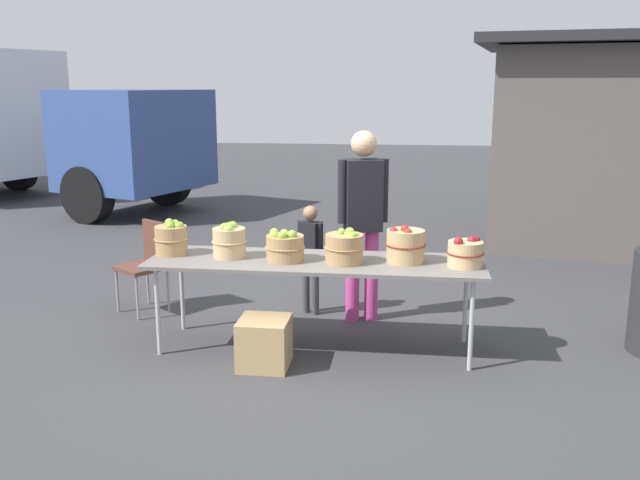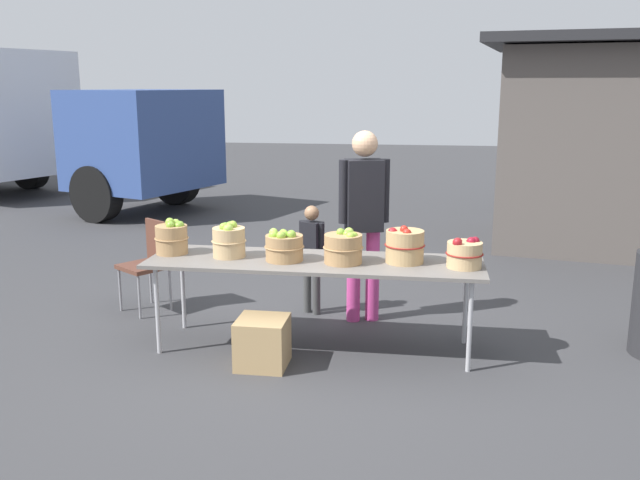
% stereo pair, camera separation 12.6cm
% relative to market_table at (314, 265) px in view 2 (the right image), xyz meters
% --- Properties ---
extents(ground_plane, '(40.00, 40.00, 0.00)m').
position_rel_market_table_xyz_m(ground_plane, '(0.00, 0.00, -0.71)').
color(ground_plane, '#38383A').
extents(market_table, '(2.70, 0.76, 0.75)m').
position_rel_market_table_xyz_m(market_table, '(0.00, 0.00, 0.00)').
color(market_table, slate).
rests_on(market_table, ground).
extents(apple_basket_green_0, '(0.28, 0.28, 0.30)m').
position_rel_market_table_xyz_m(apple_basket_green_0, '(-1.21, 0.05, 0.17)').
color(apple_basket_green_0, '#A87F51').
rests_on(apple_basket_green_0, market_table).
extents(apple_basket_green_1, '(0.29, 0.29, 0.29)m').
position_rel_market_table_xyz_m(apple_basket_green_1, '(-0.71, 0.01, 0.17)').
color(apple_basket_green_1, tan).
rests_on(apple_basket_green_1, market_table).
extents(apple_basket_green_2, '(0.32, 0.32, 0.26)m').
position_rel_market_table_xyz_m(apple_basket_green_2, '(-0.24, -0.05, 0.15)').
color(apple_basket_green_2, '#A87F51').
rests_on(apple_basket_green_2, market_table).
extents(apple_basket_green_3, '(0.32, 0.32, 0.28)m').
position_rel_market_table_xyz_m(apple_basket_green_3, '(0.24, -0.05, 0.16)').
color(apple_basket_green_3, '#A87F51').
rests_on(apple_basket_green_3, market_table).
extents(apple_basket_red_0, '(0.32, 0.32, 0.30)m').
position_rel_market_table_xyz_m(apple_basket_red_0, '(0.72, 0.04, 0.17)').
color(apple_basket_red_0, tan).
rests_on(apple_basket_red_0, market_table).
extents(apple_basket_red_1, '(0.29, 0.29, 0.25)m').
position_rel_market_table_xyz_m(apple_basket_red_1, '(1.18, -0.04, 0.15)').
color(apple_basket_red_1, tan).
rests_on(apple_basket_red_1, market_table).
extents(vendor_adult, '(0.44, 0.31, 1.74)m').
position_rel_market_table_xyz_m(vendor_adult, '(0.33, 0.76, 0.31)').
color(vendor_adult, '#CC3F8C').
rests_on(vendor_adult, ground).
extents(child_customer, '(0.25, 0.21, 1.04)m').
position_rel_market_table_xyz_m(child_customer, '(-0.17, 0.88, -0.10)').
color(child_customer, '#3F3F3F').
rests_on(child_customer, ground).
extents(box_truck, '(7.97, 4.70, 2.75)m').
position_rel_market_table_xyz_m(box_truck, '(-7.16, 6.90, 0.77)').
color(box_truck, silver).
rests_on(box_truck, ground).
extents(food_kiosk, '(3.96, 3.48, 2.74)m').
position_rel_market_table_xyz_m(food_kiosk, '(3.42, 4.40, 0.67)').
color(food_kiosk, '#59514C').
rests_on(food_kiosk, ground).
extents(folding_chair, '(0.56, 0.56, 0.86)m').
position_rel_market_table_xyz_m(folding_chair, '(-1.72, 0.77, -0.21)').
color(folding_chair, brown).
rests_on(folding_chair, ground).
extents(produce_crate, '(0.38, 0.38, 0.38)m').
position_rel_market_table_xyz_m(produce_crate, '(-0.34, -0.43, -0.52)').
color(produce_crate, tan).
rests_on(produce_crate, ground).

